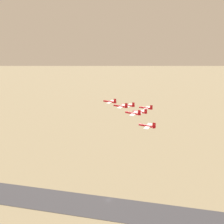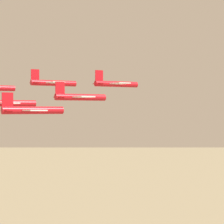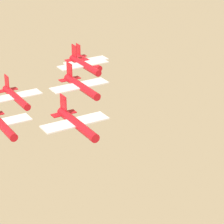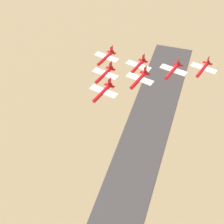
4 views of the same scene
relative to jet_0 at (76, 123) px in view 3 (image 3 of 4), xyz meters
name	(u,v)px [view 3 (image 3 of 4)]	position (x,y,z in m)	size (l,w,h in m)	color
jet_0	(76,123)	(0.00, 0.00, 0.00)	(9.54, 9.30, 3.24)	red
jet_1	(80,86)	(-12.66, 1.79, 0.21)	(9.54, 9.30, 3.24)	red
jet_2	(1,124)	(-7.71, -10.19, -2.98)	(9.54, 9.30, 3.24)	red
jet_3	(84,65)	(-25.31, 3.58, -0.76)	(9.54, 9.30, 3.24)	red
jet_4	(15,97)	(-20.37, -8.41, -4.06)	(9.54, 9.30, 3.24)	red
jet_6	(87,61)	(-37.97, 5.37, -4.42)	(9.54, 9.30, 3.24)	red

